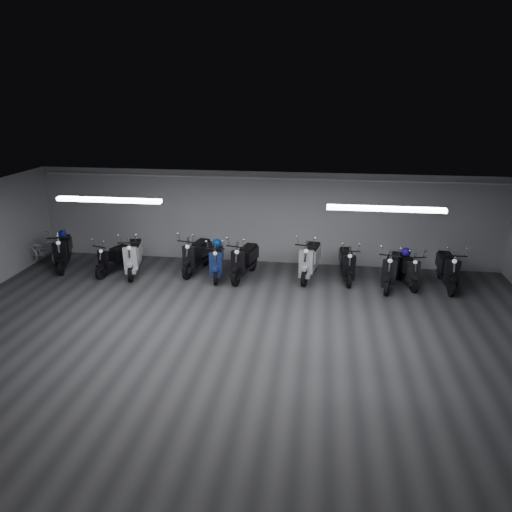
# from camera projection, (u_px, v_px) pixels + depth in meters

# --- Properties ---
(floor) EXTENTS (14.00, 10.00, 0.01)m
(floor) POSITION_uv_depth(u_px,v_px,m) (235.00, 341.00, 10.10)
(floor) COLOR #353537
(floor) RESTS_ON ground
(ceiling) EXTENTS (14.00, 10.00, 0.01)m
(ceiling) POSITION_uv_depth(u_px,v_px,m) (233.00, 212.00, 9.17)
(ceiling) COLOR gray
(ceiling) RESTS_ON ground
(back_wall) EXTENTS (14.00, 0.01, 2.80)m
(back_wall) POSITION_uv_depth(u_px,v_px,m) (264.00, 218.00, 14.32)
(back_wall) COLOR #A4A4A7
(back_wall) RESTS_ON ground
(front_wall) EXTENTS (14.00, 0.01, 2.80)m
(front_wall) POSITION_uv_depth(u_px,v_px,m) (148.00, 458.00, 4.96)
(front_wall) COLOR #A4A4A7
(front_wall) RESTS_ON ground
(fluor_strip_left) EXTENTS (2.40, 0.18, 0.08)m
(fluor_strip_left) POSITION_uv_depth(u_px,v_px,m) (109.00, 200.00, 10.52)
(fluor_strip_left) COLOR white
(fluor_strip_left) RESTS_ON ceiling
(fluor_strip_right) EXTENTS (2.40, 0.18, 0.08)m
(fluor_strip_right) POSITION_uv_depth(u_px,v_px,m) (386.00, 209.00, 9.74)
(fluor_strip_right) COLOR white
(fluor_strip_right) RESTS_ON ceiling
(conduit) EXTENTS (13.60, 0.05, 0.05)m
(conduit) POSITION_uv_depth(u_px,v_px,m) (264.00, 178.00, 13.83)
(conduit) COLOR white
(conduit) RESTS_ON back_wall
(scooter_0) EXTENTS (1.25, 1.97, 1.39)m
(scooter_0) POSITION_uv_depth(u_px,v_px,m) (62.00, 246.00, 14.02)
(scooter_0) COLOR black
(scooter_0) RESTS_ON floor
(scooter_1) EXTENTS (1.02, 1.67, 1.18)m
(scooter_1) POSITION_uv_depth(u_px,v_px,m) (113.00, 254.00, 13.65)
(scooter_1) COLOR black
(scooter_1) RESTS_ON floor
(scooter_2) EXTENTS (1.03, 1.97, 1.40)m
(scooter_2) POSITION_uv_depth(u_px,v_px,m) (133.00, 251.00, 13.58)
(scooter_2) COLOR silver
(scooter_2) RESTS_ON floor
(scooter_3) EXTENTS (0.97, 1.92, 1.37)m
(scooter_3) POSITION_uv_depth(u_px,v_px,m) (196.00, 250.00, 13.71)
(scooter_3) COLOR black
(scooter_3) RESTS_ON floor
(scooter_4) EXTENTS (0.82, 1.79, 1.28)m
(scooter_4) POSITION_uv_depth(u_px,v_px,m) (217.00, 256.00, 13.35)
(scooter_4) COLOR navy
(scooter_4) RESTS_ON floor
(scooter_5) EXTENTS (1.02, 1.95, 1.38)m
(scooter_5) POSITION_uv_depth(u_px,v_px,m) (244.00, 255.00, 13.26)
(scooter_5) COLOR black
(scooter_5) RESTS_ON floor
(scooter_6) EXTENTS (0.98, 2.01, 1.43)m
(scooter_6) POSITION_uv_depth(u_px,v_px,m) (310.00, 254.00, 13.26)
(scooter_6) COLOR #BBBBBF
(scooter_6) RESTS_ON floor
(scooter_7) EXTENTS (0.70, 1.75, 1.27)m
(scooter_7) POSITION_uv_depth(u_px,v_px,m) (347.00, 258.00, 13.15)
(scooter_7) COLOR black
(scooter_7) RESTS_ON floor
(scooter_8) EXTENTS (1.07, 1.92, 1.36)m
(scooter_8) POSITION_uv_depth(u_px,v_px,m) (392.00, 264.00, 12.62)
(scooter_8) COLOR black
(scooter_8) RESTS_ON floor
(scooter_9) EXTENTS (0.85, 1.69, 1.21)m
(scooter_9) POSITION_uv_depth(u_px,v_px,m) (408.00, 264.00, 12.81)
(scooter_9) COLOR black
(scooter_9) RESTS_ON floor
(bicycle) EXTENTS (1.81, 0.97, 1.11)m
(bicycle) POSITION_uv_depth(u_px,v_px,m) (44.00, 249.00, 14.21)
(bicycle) COLOR white
(bicycle) RESTS_ON floor
(scooter_10) EXTENTS (0.62, 1.83, 1.36)m
(scooter_10) POSITION_uv_depth(u_px,v_px,m) (448.00, 264.00, 12.62)
(scooter_10) COLOR black
(scooter_10) RESTS_ON floor
(helmet_0) EXTENTS (0.27, 0.27, 0.27)m
(helmet_0) POSITION_uv_depth(u_px,v_px,m) (217.00, 243.00, 13.48)
(helmet_0) COLOR #0E3B9C
(helmet_0) RESTS_ON scooter_4
(helmet_1) EXTENTS (0.24, 0.24, 0.24)m
(helmet_1) POSITION_uv_depth(u_px,v_px,m) (62.00, 234.00, 14.16)
(helmet_1) COLOR #0E199B
(helmet_1) RESTS_ON scooter_0
(helmet_2) EXTENTS (0.24, 0.24, 0.24)m
(helmet_2) POSITION_uv_depth(u_px,v_px,m) (406.00, 252.00, 12.94)
(helmet_2) COLOR #250EA0
(helmet_2) RESTS_ON scooter_9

